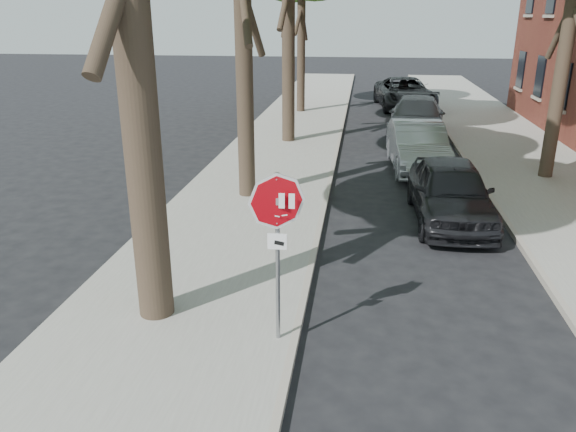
% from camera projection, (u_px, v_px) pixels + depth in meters
% --- Properties ---
extents(ground, '(120.00, 120.00, 0.00)m').
position_uv_depth(ground, '(324.00, 347.00, 8.50)').
color(ground, black).
rests_on(ground, ground).
extents(sidewalk_left, '(4.00, 55.00, 0.12)m').
position_uv_depth(sidewalk_left, '(278.00, 154.00, 19.98)').
color(sidewalk_left, gray).
rests_on(sidewalk_left, ground).
extents(sidewalk_right, '(4.00, 55.00, 0.12)m').
position_uv_depth(sidewalk_right, '(527.00, 161.00, 18.92)').
color(sidewalk_right, gray).
rests_on(sidewalk_right, ground).
extents(curb_left, '(0.12, 55.00, 0.13)m').
position_uv_depth(curb_left, '(336.00, 155.00, 19.72)').
color(curb_left, '#9E9384').
rests_on(curb_left, ground).
extents(curb_right, '(0.12, 55.00, 0.13)m').
position_uv_depth(curb_right, '(465.00, 159.00, 19.17)').
color(curb_right, '#9E9384').
rests_on(curb_right, ground).
extents(stop_sign, '(0.76, 0.34, 2.61)m').
position_uv_depth(stop_sign, '(277.00, 226.00, 7.90)').
color(stop_sign, gray).
rests_on(stop_sign, sidewalk_left).
extents(car_a, '(1.88, 4.42, 1.49)m').
position_uv_depth(car_a, '(451.00, 191.00, 13.45)').
color(car_a, black).
rests_on(car_a, ground).
extents(car_b, '(1.86, 4.65, 1.51)m').
position_uv_depth(car_b, '(418.00, 147.00, 17.95)').
color(car_b, '#9DA0A5').
rests_on(car_b, ground).
extents(car_c, '(2.68, 5.54, 1.55)m').
position_uv_depth(car_c, '(416.00, 117.00, 22.79)').
color(car_c, '#525357').
rests_on(car_c, ground).
extents(car_d, '(3.28, 6.00, 1.59)m').
position_uv_depth(car_d, '(405.00, 93.00, 29.50)').
color(car_d, black).
rests_on(car_d, ground).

